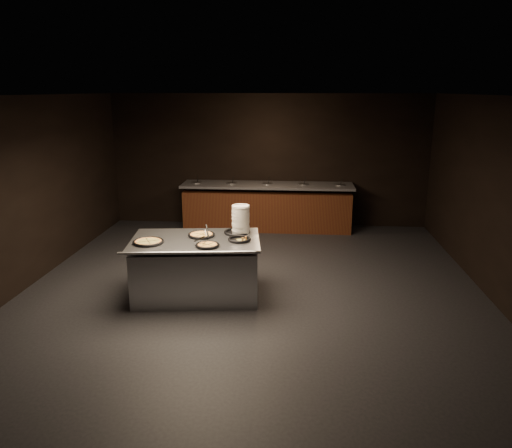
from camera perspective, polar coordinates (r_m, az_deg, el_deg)
The scene contains 11 objects.
room at distance 7.22m, azimuth -0.42°, elevation 2.91°, with size 7.02×8.02×2.92m.
salad_bar at distance 10.90m, azimuth 1.28°, elevation 1.66°, with size 3.70×0.83×1.18m.
serving_counter at distance 7.42m, azimuth -6.83°, elevation -5.12°, with size 1.97×1.39×0.89m.
plate_stack at distance 7.42m, azimuth -1.76°, elevation 0.47°, with size 0.26×0.26×0.44m, color white.
pan_veggie_whole at distance 7.18m, azimuth -12.22°, elevation -2.00°, with size 0.43×0.43×0.04m.
pan_cheese_whole at distance 7.40m, azimuth -6.26°, elevation -1.23°, with size 0.40×0.40×0.04m.
pan_cheese_slices_a at distance 7.50m, azimuth -2.16°, elevation -0.94°, with size 0.40×0.40×0.04m.
pan_cheese_slices_b at distance 6.91m, azimuth -5.57°, elevation -2.42°, with size 0.33×0.33×0.04m.
pan_veggie_slices at distance 7.15m, azimuth -1.91°, elevation -1.75°, with size 0.33×0.33×0.04m.
server_left at distance 7.32m, azimuth -5.70°, elevation -0.88°, with size 0.20×0.35×0.18m.
server_right at distance 6.93m, azimuth -6.17°, elevation -1.95°, with size 0.29×0.16×0.15m.
Camera 1 is at (0.64, -7.03, 2.98)m, focal length 35.00 mm.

